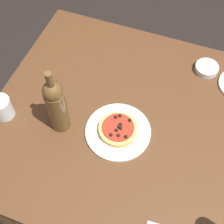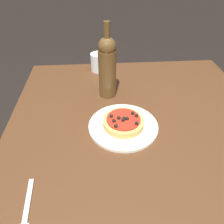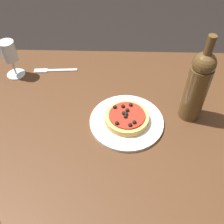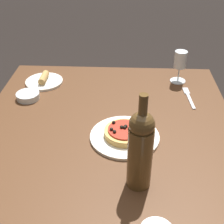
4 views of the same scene
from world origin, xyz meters
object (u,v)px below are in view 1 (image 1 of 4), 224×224
object	(u,v)px
dinner_plate	(118,131)
side_bowl	(207,68)
pizza	(118,129)
wine_bottle	(56,105)
dining_table	(131,130)
water_cup	(2,108)

from	to	relation	value
dinner_plate	side_bowl	distance (m)	0.53
pizza	wine_bottle	size ratio (longest dim) A/B	0.48
dining_table	wine_bottle	distance (m)	0.37
dinner_plate	pizza	distance (m)	0.02
dinner_plate	wine_bottle	size ratio (longest dim) A/B	0.81
dining_table	side_bowl	world-z (taller)	side_bowl
dinner_plate	pizza	xyz separation A→B (m)	(-0.00, -0.00, 0.02)
dining_table	water_cup	distance (m)	0.56
wine_bottle	pizza	bearing A→B (deg)	-168.54
pizza	water_cup	size ratio (longest dim) A/B	1.64
water_cup	dinner_plate	bearing A→B (deg)	-170.16
dinner_plate	side_bowl	size ratio (longest dim) A/B	2.51
dining_table	wine_bottle	xyz separation A→B (m)	(0.27, 0.12, 0.23)
dining_table	side_bowl	bearing A→B (deg)	-122.14
wine_bottle	side_bowl	bearing A→B (deg)	-135.39
pizza	side_bowl	xyz separation A→B (m)	(-0.28, -0.46, -0.01)
dining_table	water_cup	size ratio (longest dim) A/B	12.40
wine_bottle	dinner_plate	bearing A→B (deg)	-168.53
dining_table	water_cup	world-z (taller)	water_cup
dinner_plate	side_bowl	bearing A→B (deg)	-121.16
dining_table	water_cup	bearing A→B (deg)	16.85
dining_table	water_cup	xyz separation A→B (m)	(0.52, 0.16, 0.13)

